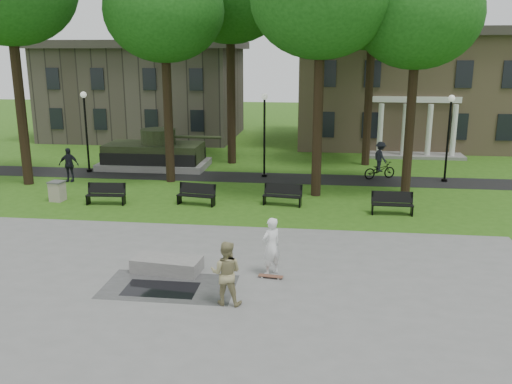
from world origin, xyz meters
TOP-DOWN VIEW (x-y plane):
  - ground at (0.00, 0.00)m, footprint 120.00×120.00m
  - plaza at (0.00, -5.00)m, footprint 22.00×16.00m
  - footpath at (0.00, 12.00)m, footprint 44.00×2.60m
  - building_right at (10.00, 26.00)m, footprint 17.00×12.00m
  - building_left at (-11.00, 26.50)m, footprint 15.00×10.00m
  - tree_1 at (-4.50, 10.50)m, footprint 6.20×6.20m
  - tree_3 at (8.00, 9.50)m, footprint 6.00×6.00m
  - tree_5 at (6.50, 16.50)m, footprint 6.40×6.40m
  - lamp_left at (-10.00, 12.30)m, footprint 0.36×0.36m
  - lamp_mid at (0.50, 12.30)m, footprint 0.36×0.36m
  - lamp_right at (10.50, 12.30)m, footprint 0.36×0.36m
  - tank_monument at (-6.46, 14.00)m, footprint 7.45×3.40m
  - puddle at (-0.94, -3.26)m, footprint 2.20×1.20m
  - concrete_block at (-1.13, -1.88)m, footprint 2.30×1.24m
  - skateboard at (2.26, -2.02)m, footprint 0.80×0.29m
  - skateboarder at (2.24, -1.73)m, footprint 0.81×0.80m
  - friend_watching at (1.19, -3.95)m, footprint 0.93×0.74m
  - pedestrian_walker at (-10.04, 9.83)m, footprint 1.12×0.52m
  - cyclist at (7.00, 12.61)m, footprint 1.99×1.39m
  - park_bench_0 at (-6.23, 5.66)m, footprint 1.82×0.63m
  - park_bench_1 at (-2.01, 6.08)m, footprint 1.85×0.80m
  - park_bench_2 at (1.98, 6.49)m, footprint 1.84×0.76m
  - park_bench_3 at (6.88, 5.63)m, footprint 1.80×0.52m
  - trash_bin at (-8.78, 5.91)m, footprint 0.72×0.72m

SIDE VIEW (x-z plane):
  - ground at x=0.00m, z-range 0.00..0.00m
  - footpath at x=0.00m, z-range 0.00..0.01m
  - plaza at x=0.00m, z-range 0.00..0.02m
  - puddle at x=-0.94m, z-range 0.02..0.02m
  - skateboard at x=2.26m, z-range 0.02..0.09m
  - concrete_block at x=-1.13m, z-range 0.02..0.47m
  - trash_bin at x=-8.78m, z-range 0.01..0.97m
  - park_bench_0 at x=-6.23m, z-range 0.02..1.02m
  - park_bench_1 at x=-2.01m, z-range 0.02..1.02m
  - park_bench_2 at x=1.98m, z-range 0.02..1.02m
  - park_bench_3 at x=6.88m, z-range 0.02..1.02m
  - tank_monument at x=-6.46m, z-range -0.34..2.06m
  - cyclist at x=7.00m, z-range -0.19..1.91m
  - pedestrian_walker at x=-10.04m, z-range 0.00..1.87m
  - friend_watching at x=1.19m, z-range 0.02..1.87m
  - skateboarder at x=2.24m, z-range 0.02..1.91m
  - lamp_left at x=-10.00m, z-range 0.43..5.16m
  - lamp_mid at x=0.50m, z-range 0.43..5.16m
  - lamp_right at x=10.50m, z-range 0.43..5.16m
  - building_left at x=-11.00m, z-range 0.00..7.20m
  - building_right at x=10.00m, z-range 0.04..8.64m
  - tree_3 at x=8.00m, z-range 3.00..14.19m
  - tree_1 at x=-4.50m, z-range 3.14..14.77m
  - tree_5 at x=6.50m, z-range 3.45..15.89m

